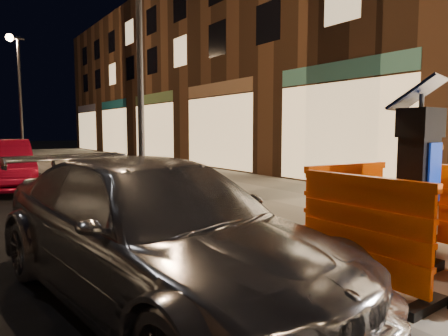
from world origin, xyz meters
TOP-DOWN VIEW (x-y plane):
  - ground_plane at (0.00, 0.00)m, footprint 120.00×120.00m
  - sidewalk at (3.00, 0.00)m, footprint 6.00×60.00m
  - kerb at (0.00, 0.00)m, footprint 0.30×60.00m
  - parking_kiosk at (1.43, -1.86)m, footprint 0.64×0.64m
  - barrier_back at (1.43, -0.91)m, footprint 1.47×0.67m
  - barrier_kerbside at (0.48, -1.86)m, footprint 0.64×1.46m
  - car_silver at (-1.15, -0.59)m, footprint 2.57×5.08m
  - car_red at (-1.63, 8.57)m, footprint 1.77×4.41m
  - man at (3.92, -0.53)m, footprint 0.47×0.71m
  - street_lamp_mid at (0.25, 3.00)m, footprint 0.12×0.12m
  - street_lamp_far at (0.25, 18.00)m, footprint 0.12×0.12m

SIDE VIEW (x-z plane):
  - ground_plane at x=0.00m, z-range 0.00..0.00m
  - car_silver at x=-1.15m, z-range -0.71..0.71m
  - car_red at x=-1.63m, z-range -0.71..0.71m
  - sidewalk at x=3.00m, z-range 0.00..0.15m
  - kerb at x=0.00m, z-range 0.00..0.15m
  - barrier_back at x=1.43m, z-range 0.15..1.27m
  - barrier_kerbside at x=0.48m, z-range 0.15..1.27m
  - man at x=3.92m, z-range 0.15..2.09m
  - parking_kiosk at x=1.43m, z-range 0.15..2.16m
  - street_lamp_mid at x=0.25m, z-range 0.15..6.15m
  - street_lamp_far at x=0.25m, z-range 0.15..6.15m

